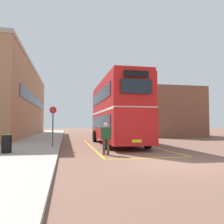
# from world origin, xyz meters

# --- Properties ---
(ground_plane) EXTENTS (135.60, 135.60, 0.00)m
(ground_plane) POSITION_xyz_m (0.00, 14.40, 0.00)
(ground_plane) COLOR brown
(sidewalk_left) EXTENTS (4.00, 57.60, 0.14)m
(sidewalk_left) POSITION_xyz_m (-6.50, 16.80, 0.07)
(sidewalk_left) COLOR #A39E93
(sidewalk_left) RESTS_ON ground
(brick_building_left) EXTENTS (6.76, 25.83, 8.62)m
(brick_building_left) POSITION_xyz_m (-11.42, 22.21, 4.31)
(brick_building_left) COLOR #AD7A56
(brick_building_left) RESTS_ON ground
(depot_building_right) EXTENTS (6.67, 12.47, 5.97)m
(depot_building_right) POSITION_xyz_m (8.80, 21.71, 2.99)
(depot_building_right) COLOR brown
(depot_building_right) RESTS_ON ground
(double_decker_bus) EXTENTS (2.88, 10.05, 4.75)m
(double_decker_bus) POSITION_xyz_m (-0.40, 8.45, 2.51)
(double_decker_bus) COLOR black
(double_decker_bus) RESTS_ON ground
(single_deck_bus) EXTENTS (3.60, 8.99, 3.02)m
(single_deck_bus) POSITION_xyz_m (2.06, 28.32, 1.64)
(single_deck_bus) COLOR black
(single_deck_bus) RESTS_ON ground
(pedestrian_boarding) EXTENTS (0.52, 0.37, 1.61)m
(pedestrian_boarding) POSITION_xyz_m (-2.16, 2.99, 0.92)
(pedestrian_boarding) COLOR #473828
(pedestrian_boarding) RESTS_ON ground
(litter_bin) EXTENTS (0.51, 0.51, 0.92)m
(litter_bin) POSITION_xyz_m (-6.97, 3.55, 0.60)
(litter_bin) COLOR black
(litter_bin) RESTS_ON sidewalk_left
(bus_stop_sign) EXTENTS (0.43, 0.14, 2.50)m
(bus_stop_sign) POSITION_xyz_m (-4.95, 6.32, 1.65)
(bus_stop_sign) COLOR #4C4C51
(bus_stop_sign) RESTS_ON sidewalk_left
(bay_marking_yellow) EXTENTS (4.24, 12.03, 0.01)m
(bay_marking_yellow) POSITION_xyz_m (-0.40, 6.56, 0.00)
(bay_marking_yellow) COLOR gold
(bay_marking_yellow) RESTS_ON ground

